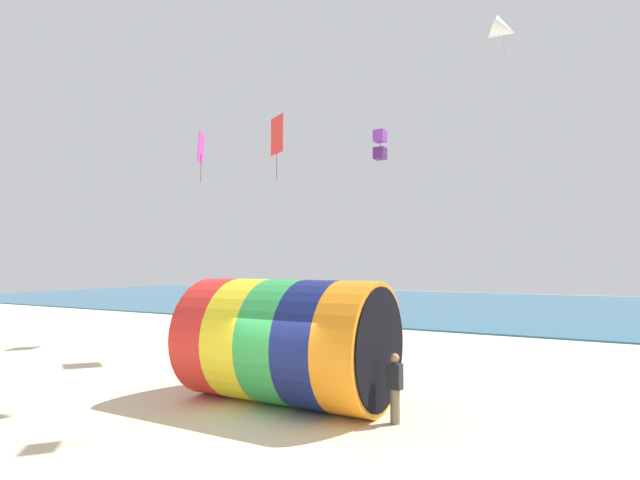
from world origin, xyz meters
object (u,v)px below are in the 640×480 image
Objects in this scene: bystander_near_water at (317,320)px; kite_purple_box at (380,145)px; kite_handler at (395,388)px; kite_red_diamond at (277,136)px; kite_magenta_diamond at (201,149)px; giant_inflatable_tube at (287,341)px; kite_white_delta at (504,30)px.

kite_purple_box is at bearing -34.20° from bystander_near_water.
kite_handler is 1.01× the size of bystander_near_water.
kite_purple_box is (-3.71, 8.65, 8.30)m from kite_handler.
kite_handler reaches higher than bystander_near_water.
kite_red_diamond is 10.35m from bystander_near_water.
kite_purple_box is 9.88m from kite_magenta_diamond.
kite_red_diamond is at bearing -80.34° from bystander_near_water.
kite_red_diamond is at bearing 125.51° from giant_inflatable_tube.
giant_inflatable_tube is 4.15× the size of kite_purple_box.
kite_red_diamond reaches higher than giant_inflatable_tube.
kite_purple_box is at bearing 92.89° from giant_inflatable_tube.
bystander_near_water is at bearing 114.91° from giant_inflatable_tube.
kite_white_delta is 0.81× the size of kite_magenta_diamond.
kite_red_diamond is 12.00m from kite_white_delta.
kite_handler is 0.66× the size of kite_magenta_diamond.
bystander_near_water is at bearing 145.80° from kite_purple_box.
bystander_near_water is at bearing -176.20° from kite_white_delta.
kite_white_delta reaches higher than kite_handler.
kite_purple_box is 0.53× the size of kite_magenta_diamond.
kite_red_diamond is 4.61m from kite_purple_box.
kite_magenta_diamond reaches higher than bystander_near_water.
kite_white_delta is at bearing 85.49° from kite_handler.
kite_white_delta is at bearing 17.59° from kite_magenta_diamond.
kite_white_delta is at bearing 40.92° from kite_purple_box.
kite_magenta_diamond is at bearing -140.29° from bystander_near_water.
kite_red_diamond is 1.11× the size of kite_magenta_diamond.
kite_handler is at bearing -4.97° from giant_inflatable_tube.
kite_handler is at bearing -94.51° from kite_white_delta.
giant_inflatable_tube is 3.36× the size of kite_handler.
kite_purple_box is 0.82× the size of bystander_near_water.
giant_inflatable_tube is 3.39× the size of bystander_near_water.
kite_purple_box is at bearing 25.53° from kite_red_diamond.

